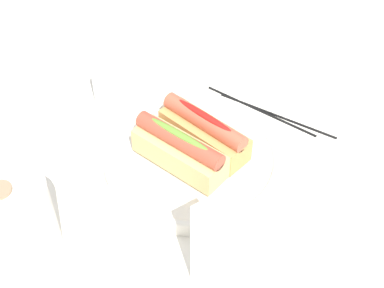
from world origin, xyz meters
name	(u,v)px	position (x,y,z in m)	size (l,w,h in m)	color
ground_plane	(191,156)	(0.00, 0.00, 0.00)	(2.40, 2.40, 0.00)	silver
serving_bowl	(192,160)	(-0.02, 0.02, 0.02)	(0.27, 0.27, 0.03)	silver
hotdog_front	(204,131)	(-0.02, -0.01, 0.06)	(0.15, 0.06, 0.06)	tan
hotdog_back	(179,150)	(-0.02, 0.04, 0.06)	(0.16, 0.07, 0.06)	#DBB270
water_glass	(112,84)	(0.19, 0.01, 0.04)	(0.07, 0.07, 0.09)	white
paper_towel_roll	(12,224)	(0.02, 0.29, 0.07)	(0.11, 0.11, 0.13)	white
napkin_box	(232,270)	(-0.22, 0.14, 0.07)	(0.11, 0.04, 0.15)	white
chopstick_near	(259,110)	(0.00, -0.16, 0.00)	(0.01, 0.01, 0.22)	black
chopstick_far	(277,115)	(-0.03, -0.18, 0.00)	(0.01, 0.01, 0.22)	black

